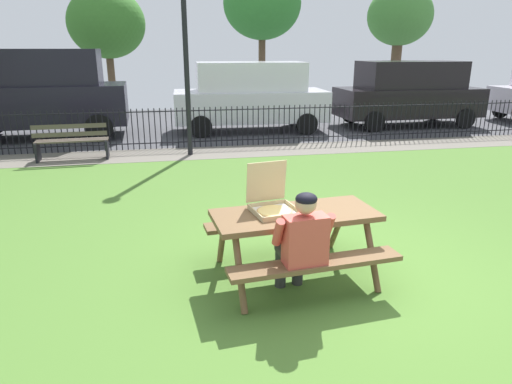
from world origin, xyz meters
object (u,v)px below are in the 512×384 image
object	(u,v)px
adult_at_table	(301,241)
lamp_post_walkway	(185,40)
far_tree_center	(262,4)
park_bench_left	(72,142)
parked_car_left	(39,92)
pizza_box_open	(272,202)
parked_car_center	(251,95)
far_tree_midleft	(107,24)
picnic_table_foreground	(295,227)
parked_car_right	(409,92)
far_tree_midright	(400,17)

from	to	relation	value
adult_at_table	lamp_post_walkway	distance (m)	7.25
far_tree_center	park_bench_left	bearing A→B (deg)	-122.44
park_bench_left	lamp_post_walkway	size ratio (longest dim) A/B	0.37
adult_at_table	parked_car_left	xyz separation A→B (m)	(-4.76, 9.88, 0.65)
pizza_box_open	parked_car_center	world-z (taller)	parked_car_center
pizza_box_open	park_bench_left	bearing A→B (deg)	117.61
lamp_post_walkway	park_bench_left	bearing A→B (deg)	-179.63
far_tree_midleft	lamp_post_walkway	bearing A→B (deg)	-74.71
pizza_box_open	lamp_post_walkway	xyz separation A→B (m)	(-0.60, 6.31, 1.79)
picnic_table_foreground	lamp_post_walkway	distance (m)	6.79
pizza_box_open	lamp_post_walkway	world-z (taller)	lamp_post_walkway
picnic_table_foreground	park_bench_left	bearing A→B (deg)	118.85
pizza_box_open	parked_car_right	xyz separation A→B (m)	(6.68, 9.26, 0.23)
park_bench_left	parked_car_center	bearing A→B (deg)	32.14
pizza_box_open	far_tree_midleft	bearing A→B (deg)	101.63
lamp_post_walkway	far_tree_midright	size ratio (longest dim) A/B	0.83
lamp_post_walkway	parked_car_center	distance (m)	3.90
adult_at_table	lamp_post_walkway	xyz separation A→B (m)	(-0.76, 6.93, 2.00)
picnic_table_foreground	parked_car_center	distance (m)	9.46
picnic_table_foreground	parked_car_center	size ratio (longest dim) A/B	0.41
pizza_box_open	parked_car_right	world-z (taller)	parked_car_right
parked_car_center	far_tree_midright	xyz separation A→B (m)	(8.55, 7.41, 2.77)
far_tree_midright	parked_car_center	bearing A→B (deg)	-139.07
picnic_table_foreground	far_tree_midright	world-z (taller)	far_tree_midright
park_bench_left	far_tree_midleft	distance (m)	10.81
parked_car_center	pizza_box_open	bearing A→B (deg)	-98.78
adult_at_table	far_tree_midleft	world-z (taller)	far_tree_midleft
pizza_box_open	parked_car_center	xyz separation A→B (m)	(1.43, 9.26, 0.23)
pizza_box_open	adult_at_table	xyz separation A→B (m)	(0.16, -0.62, -0.21)
adult_at_table	pizza_box_open	bearing A→B (deg)	104.36
park_bench_left	parked_car_right	xyz separation A→B (m)	(9.97, 2.97, 0.68)
lamp_post_walkway	far_tree_midright	xyz separation A→B (m)	(10.57, 10.36, 1.21)
parked_car_left	far_tree_center	xyz separation A→B (m)	(7.91, 7.41, 3.04)
park_bench_left	far_tree_center	bearing A→B (deg)	57.56
parked_car_left	pizza_box_open	bearing A→B (deg)	-63.58
pizza_box_open	adult_at_table	distance (m)	0.67
far_tree_midleft	far_tree_center	bearing A→B (deg)	0.00
picnic_table_foreground	far_tree_center	distance (m)	17.46
adult_at_table	far_tree_midleft	bearing A→B (deg)	101.73
picnic_table_foreground	parked_car_right	bearing A→B (deg)	55.46
picnic_table_foreground	far_tree_center	world-z (taller)	far_tree_center
park_bench_left	parked_car_center	world-z (taller)	parked_car_center
adult_at_table	far_tree_midright	bearing A→B (deg)	60.41
parked_car_center	far_tree_midleft	bearing A→B (deg)	123.26
lamp_post_walkway	far_tree_midleft	size ratio (longest dim) A/B	0.89
picnic_table_foreground	parked_car_center	bearing A→B (deg)	82.74
adult_at_table	parked_car_left	bearing A→B (deg)	115.72
pizza_box_open	parked_car_center	size ratio (longest dim) A/B	0.13
lamp_post_walkway	adult_at_table	bearing A→B (deg)	-83.76
picnic_table_foreground	far_tree_midleft	xyz separation A→B (m)	(-3.67, 16.78, 2.86)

